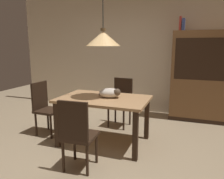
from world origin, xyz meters
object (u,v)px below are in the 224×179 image
at_px(chair_left_side, 45,106).
at_px(cat_sleeping, 110,93).
at_px(book_red_tall, 180,24).
at_px(hutch_bookcase, 199,78).
at_px(chair_near_front, 77,132).
at_px(dining_table, 104,104).
at_px(pendant_lamp, 103,38).
at_px(book_blue_wide, 184,25).
at_px(chair_far_back, 121,100).

relative_size(chair_left_side, cat_sleeping, 2.29).
bearing_deg(book_red_tall, hutch_bookcase, -0.20).
bearing_deg(chair_near_front, hutch_bookcase, 61.58).
relative_size(dining_table, cat_sleeping, 3.45).
relative_size(dining_table, chair_left_side, 1.51).
height_order(chair_near_front, pendant_lamp, pendant_lamp).
distance_m(chair_near_front, book_blue_wide, 3.17).
bearing_deg(book_blue_wide, dining_table, -121.22).
height_order(chair_far_back, pendant_lamp, pendant_lamp).
xyz_separation_m(chair_far_back, hutch_bookcase, (1.41, 0.86, 0.38)).
bearing_deg(pendant_lamp, chair_far_back, 89.48).
bearing_deg(hutch_bookcase, book_blue_wide, 179.77).
xyz_separation_m(chair_near_front, pendant_lamp, (-0.01, 0.88, 1.15)).
distance_m(chair_far_back, hutch_bookcase, 1.69).
bearing_deg(chair_far_back, chair_left_side, -142.42).
relative_size(hutch_bookcase, book_blue_wide, 7.71).
xyz_separation_m(cat_sleeping, pendant_lamp, (-0.10, -0.05, 0.84)).
relative_size(chair_far_back, hutch_bookcase, 0.50).
xyz_separation_m(chair_near_front, cat_sleeping, (0.09, 0.93, 0.32)).
distance_m(dining_table, book_red_tall, 2.41).
relative_size(chair_far_back, pendant_lamp, 0.72).
bearing_deg(book_red_tall, cat_sleeping, -117.88).
xyz_separation_m(chair_left_side, chair_near_front, (1.13, -0.88, 0.00)).
relative_size(chair_near_front, cat_sleeping, 2.29).
bearing_deg(chair_near_front, chair_left_side, 142.11).
xyz_separation_m(dining_table, cat_sleeping, (0.10, 0.05, 0.18)).
distance_m(chair_left_side, book_blue_wide, 3.14).
distance_m(chair_far_back, book_blue_wide, 1.99).
bearing_deg(cat_sleeping, dining_table, -153.27).
height_order(book_red_tall, book_blue_wide, book_red_tall).
height_order(chair_near_front, hutch_bookcase, hutch_bookcase).
height_order(chair_left_side, pendant_lamp, pendant_lamp).
bearing_deg(book_red_tall, chair_near_front, -110.63).
bearing_deg(book_blue_wide, book_red_tall, 180.00).
height_order(chair_near_front, cat_sleeping, chair_near_front).
distance_m(dining_table, chair_far_back, 0.89).
height_order(cat_sleeping, hutch_bookcase, hutch_bookcase).
bearing_deg(dining_table, pendant_lamp, 93.58).
distance_m(chair_left_side, pendant_lamp, 1.61).
bearing_deg(book_blue_wide, chair_near_front, -111.83).
relative_size(chair_near_front, hutch_bookcase, 0.50).
height_order(hutch_bookcase, book_blue_wide, book_blue_wide).
bearing_deg(chair_near_front, dining_table, 90.34).
bearing_deg(pendant_lamp, cat_sleeping, 26.73).
xyz_separation_m(cat_sleeping, hutch_bookcase, (1.32, 1.69, 0.06)).
bearing_deg(hutch_bookcase, chair_left_side, -145.81).
relative_size(pendant_lamp, hutch_bookcase, 0.70).
height_order(dining_table, chair_far_back, chair_far_back).
xyz_separation_m(chair_left_side, hutch_bookcase, (2.55, 1.73, 0.38)).
bearing_deg(cat_sleeping, chair_near_front, -95.62).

